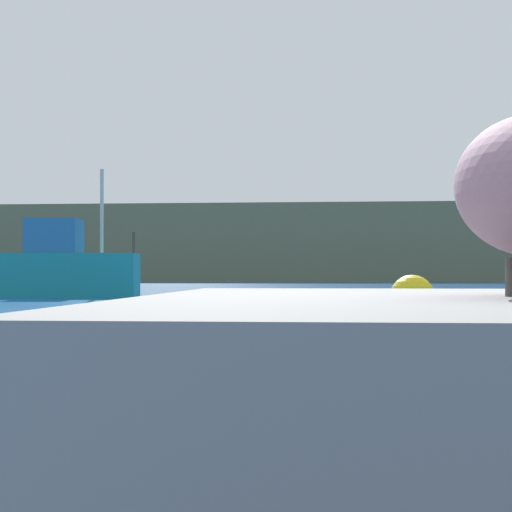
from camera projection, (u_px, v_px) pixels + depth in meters
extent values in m
plane|color=#194C93|center=(500.00, 473.00, 3.63)|extent=(260.00, 260.00, 0.00)
cube|color=#5B664C|center=(346.00, 245.00, 79.25)|extent=(140.00, 17.45, 6.47)
cylinder|color=#4C4742|center=(509.00, 277.00, 3.11)|extent=(0.03, 0.03, 0.14)
cube|color=teal|center=(48.00, 275.00, 28.75)|extent=(5.99, 2.57, 1.43)
cube|color=#1E6099|center=(54.00, 236.00, 28.78)|extent=(1.85, 1.85, 1.12)
cylinder|color=#B2B2B2|center=(102.00, 211.00, 28.82)|extent=(0.12, 0.12, 2.77)
cylinder|color=#3F382D|center=(134.00, 243.00, 28.82)|extent=(0.10, 0.10, 0.70)
sphere|color=yellow|center=(412.00, 297.00, 15.25)|extent=(0.78, 0.78, 0.78)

